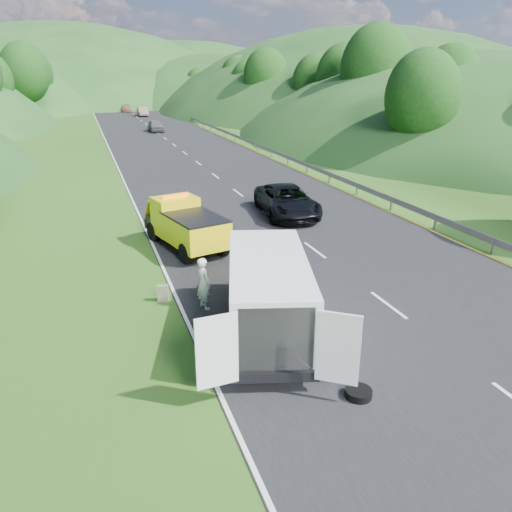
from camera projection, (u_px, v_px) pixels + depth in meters
name	position (u px, v px, depth m)	size (l,w,h in m)	color
ground	(287.00, 294.00, 18.28)	(320.00, 320.00, 0.00)	#38661E
road_surface	(174.00, 145.00, 54.63)	(14.00, 200.00, 0.02)	black
guardrail	(211.00, 130.00, 67.93)	(0.06, 140.00, 1.52)	gray
tree_line_right	(278.00, 122.00, 78.44)	(14.00, 140.00, 14.00)	#1F4C16
hills_backdrop	(126.00, 100.00, 139.63)	(201.00, 288.60, 44.00)	#2D5B23
tow_truck	(185.00, 224.00, 22.71)	(3.18, 5.66, 2.30)	black
white_van	(268.00, 291.00, 15.11)	(4.92, 7.65, 2.52)	black
woman	(204.00, 308.00, 17.21)	(0.67, 0.49, 1.84)	silver
child	(251.00, 300.00, 17.82)	(0.50, 0.39, 1.03)	tan
worker	(298.00, 369.00, 13.70)	(1.25, 0.72, 1.93)	black
suitcase	(163.00, 293.00, 17.64)	(0.38, 0.21, 0.60)	#68674E
spare_tire	(358.00, 397.00, 12.53)	(0.69, 0.69, 0.20)	black
passing_suv	(287.00, 215.00, 28.23)	(2.72, 5.90, 1.64)	black
dist_car_a	(156.00, 132.00, 66.46)	(1.78, 4.43, 1.51)	#4A484D
dist_car_b	(143.00, 116.00, 89.00)	(1.64, 4.71, 1.55)	#77554F
dist_car_c	(127.00, 112.00, 97.79)	(1.86, 4.59, 1.33)	#8E5547
dist_car_d	(128.00, 106.00, 115.81)	(1.78, 4.43, 1.51)	#4B634D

